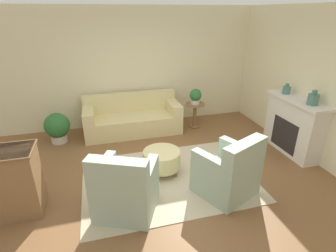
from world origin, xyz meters
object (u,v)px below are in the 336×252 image
armchair_right (229,173)px  side_table (195,111)px  armchair_left (125,190)px  couch (133,119)px  vase_mantel_near (287,90)px  vase_mantel_far (313,99)px  ottoman_table (162,159)px  potted_plant_on_side_table (196,96)px  potted_plant_floor (57,127)px

armchair_right → side_table: armchair_right is taller
armchair_left → side_table: size_ratio=1.71×
couch → armchair_left: armchair_left is taller
couch → vase_mantel_near: 3.41m
couch → side_table: 1.53m
couch → vase_mantel_far: bearing=-36.5°
ottoman_table → vase_mantel_far: vase_mantel_far is taller
ottoman_table → vase_mantel_near: bearing=8.9°
vase_mantel_near → side_table: bearing=137.0°
armchair_right → vase_mantel_far: 2.12m
vase_mantel_far → potted_plant_on_side_table: (-1.43, 2.03, -0.44)m
armchair_right → armchair_left: bearing=180.0°
couch → vase_mantel_near: bearing=-26.7°
couch → potted_plant_on_side_table: 1.60m
side_table → vase_mantel_far: (1.43, -2.03, 0.83)m
vase_mantel_far → potted_plant_floor: vase_mantel_far is taller
armchair_left → side_table: bearing=52.2°
side_table → potted_plant_on_side_table: 0.39m
armchair_right → ottoman_table: bearing=134.9°
armchair_right → side_table: size_ratio=1.71×
ottoman_table → vase_mantel_far: bearing=-5.8°
armchair_right → vase_mantel_near: vase_mantel_near is taller
vase_mantel_near → ottoman_table: bearing=-171.1°
vase_mantel_near → vase_mantel_far: vase_mantel_far is taller
couch → armchair_right: 2.97m
ottoman_table → potted_plant_floor: potted_plant_floor is taller
armchair_right → side_table: 2.65m
armchair_right → ottoman_table: size_ratio=1.59×
side_table → armchair_left: bearing=-127.8°
armchair_left → potted_plant_floor: 2.87m
armchair_left → vase_mantel_far: (3.45, 0.58, 0.85)m
vase_mantel_near → potted_plant_floor: (-4.60, 1.35, -0.85)m
couch → armchair_right: armchair_right is taller
couch → vase_mantel_near: size_ratio=10.61×
armchair_right → potted_plant_on_side_table: bearing=80.6°
vase_mantel_near → vase_mantel_far: (-0.00, -0.70, 0.02)m
armchair_right → potted_plant_on_side_table: size_ratio=2.87×
potted_plant_on_side_table → vase_mantel_near: bearing=-43.0°
vase_mantel_near → potted_plant_on_side_table: size_ratio=0.57×
armchair_right → ottoman_table: (-0.85, 0.85, -0.11)m
ottoman_table → potted_plant_on_side_table: (1.28, 1.76, 0.52)m
couch → vase_mantel_far: 3.78m
armchair_left → vase_mantel_far: bearing=9.5°
vase_mantel_far → side_table: bearing=125.1°
side_table → potted_plant_floor: size_ratio=0.92×
vase_mantel_far → potted_plant_floor: 5.11m
side_table → potted_plant_on_side_table: (0.00, 0.00, 0.39)m
armchair_right → potted_plant_floor: size_ratio=1.56×
ottoman_table → armchair_left: bearing=-130.9°
couch → armchair_right: (1.09, -2.76, 0.07)m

